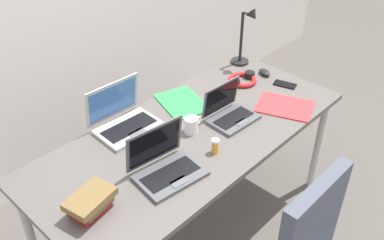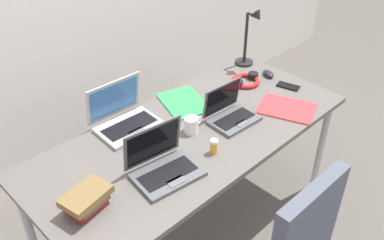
{
  "view_description": "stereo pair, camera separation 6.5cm",
  "coord_description": "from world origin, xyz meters",
  "px_view_note": "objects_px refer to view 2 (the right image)",
  "views": [
    {
      "loc": [
        -1.32,
        -1.25,
        2.11
      ],
      "look_at": [
        0.0,
        0.0,
        0.82
      ],
      "focal_mm": 40.18,
      "sensor_mm": 36.0,
      "label": 1
    },
    {
      "loc": [
        -1.28,
        -1.3,
        2.11
      ],
      "look_at": [
        0.0,
        0.0,
        0.82
      ],
      "focal_mm": 40.18,
      "sensor_mm": 36.0,
      "label": 2
    }
  ],
  "objects_px": {
    "headphones": "(246,81)",
    "book_stack": "(86,200)",
    "desk_lamp": "(250,38)",
    "laptop_center": "(125,118)",
    "coffee_mug": "(192,125)",
    "laptop_front_left": "(231,113)",
    "paper_folder_back_right": "(184,102)",
    "cell_phone": "(288,86)",
    "paper_folder_near_lamp": "(287,108)",
    "computer_mouse": "(268,74)",
    "pill_bottle": "(214,146)",
    "laptop_mid_desk": "(163,165)"
  },
  "relations": [
    {
      "from": "headphones",
      "to": "pill_bottle",
      "type": "relative_size",
      "value": 2.71
    },
    {
      "from": "desk_lamp",
      "to": "headphones",
      "type": "xyz_separation_m",
      "value": [
        -0.2,
        -0.14,
        -0.18
      ]
    },
    {
      "from": "cell_phone",
      "to": "headphones",
      "type": "xyz_separation_m",
      "value": [
        -0.15,
        0.22,
        0.01
      ]
    },
    {
      "from": "computer_mouse",
      "to": "headphones",
      "type": "relative_size",
      "value": 0.45
    },
    {
      "from": "laptop_mid_desk",
      "to": "book_stack",
      "type": "xyz_separation_m",
      "value": [
        -0.38,
        0.05,
        0.01
      ]
    },
    {
      "from": "laptop_center",
      "to": "headphones",
      "type": "height_order",
      "value": "laptop_center"
    },
    {
      "from": "desk_lamp",
      "to": "cell_phone",
      "type": "bearing_deg",
      "value": -97.09
    },
    {
      "from": "laptop_mid_desk",
      "to": "laptop_center",
      "type": "height_order",
      "value": "laptop_center"
    },
    {
      "from": "laptop_front_left",
      "to": "book_stack",
      "type": "bearing_deg",
      "value": -179.23
    },
    {
      "from": "headphones",
      "to": "coffee_mug",
      "type": "relative_size",
      "value": 1.89
    },
    {
      "from": "pill_bottle",
      "to": "desk_lamp",
      "type": "bearing_deg",
      "value": 29.33
    },
    {
      "from": "laptop_center",
      "to": "computer_mouse",
      "type": "xyz_separation_m",
      "value": [
        0.99,
        -0.21,
        -0.03
      ]
    },
    {
      "from": "coffee_mug",
      "to": "paper_folder_near_lamp",
      "type": "bearing_deg",
      "value": -22.83
    },
    {
      "from": "laptop_mid_desk",
      "to": "laptop_center",
      "type": "bearing_deg",
      "value": 76.66
    },
    {
      "from": "coffee_mug",
      "to": "book_stack",
      "type": "bearing_deg",
      "value": -173.38
    },
    {
      "from": "headphones",
      "to": "laptop_front_left",
      "type": "bearing_deg",
      "value": -151.83
    },
    {
      "from": "cell_phone",
      "to": "laptop_front_left",
      "type": "bearing_deg",
      "value": 162.38
    },
    {
      "from": "cell_phone",
      "to": "coffee_mug",
      "type": "xyz_separation_m",
      "value": [
        -0.75,
        0.09,
        0.04
      ]
    },
    {
      "from": "laptop_mid_desk",
      "to": "laptop_center",
      "type": "distance_m",
      "value": 0.44
    },
    {
      "from": "headphones",
      "to": "book_stack",
      "type": "xyz_separation_m",
      "value": [
        -1.3,
        -0.21,
        0.04
      ]
    },
    {
      "from": "laptop_front_left",
      "to": "paper_folder_back_right",
      "type": "height_order",
      "value": "laptop_front_left"
    },
    {
      "from": "pill_bottle",
      "to": "coffee_mug",
      "type": "relative_size",
      "value": 0.7
    },
    {
      "from": "laptop_front_left",
      "to": "pill_bottle",
      "type": "height_order",
      "value": "laptop_front_left"
    },
    {
      "from": "paper_folder_near_lamp",
      "to": "paper_folder_back_right",
      "type": "bearing_deg",
      "value": 129.56
    },
    {
      "from": "headphones",
      "to": "cell_phone",
      "type": "bearing_deg",
      "value": -55.55
    },
    {
      "from": "desk_lamp",
      "to": "laptop_center",
      "type": "distance_m",
      "value": 1.03
    },
    {
      "from": "pill_bottle",
      "to": "book_stack",
      "type": "height_order",
      "value": "book_stack"
    },
    {
      "from": "book_stack",
      "to": "laptop_mid_desk",
      "type": "bearing_deg",
      "value": -8.12
    },
    {
      "from": "laptop_front_left",
      "to": "cell_phone",
      "type": "distance_m",
      "value": 0.52
    },
    {
      "from": "desk_lamp",
      "to": "laptop_center",
      "type": "height_order",
      "value": "desk_lamp"
    },
    {
      "from": "laptop_front_left",
      "to": "book_stack",
      "type": "xyz_separation_m",
      "value": [
        -0.93,
        -0.01,
        0.01
      ]
    },
    {
      "from": "laptop_front_left",
      "to": "coffee_mug",
      "type": "height_order",
      "value": "laptop_front_left"
    },
    {
      "from": "computer_mouse",
      "to": "laptop_front_left",
      "type": "bearing_deg",
      "value": -142.44
    },
    {
      "from": "laptop_front_left",
      "to": "coffee_mug",
      "type": "bearing_deg",
      "value": 163.29
    },
    {
      "from": "paper_folder_back_right",
      "to": "desk_lamp",
      "type": "bearing_deg",
      "value": 3.46
    },
    {
      "from": "laptop_center",
      "to": "pill_bottle",
      "type": "distance_m",
      "value": 0.52
    },
    {
      "from": "paper_folder_back_right",
      "to": "coffee_mug",
      "type": "xyz_separation_m",
      "value": [
        -0.16,
        -0.23,
        0.04
      ]
    },
    {
      "from": "laptop_mid_desk",
      "to": "paper_folder_back_right",
      "type": "bearing_deg",
      "value": 37.36
    },
    {
      "from": "laptop_front_left",
      "to": "computer_mouse",
      "type": "height_order",
      "value": "laptop_front_left"
    },
    {
      "from": "laptop_center",
      "to": "cell_phone",
      "type": "distance_m",
      "value": 1.04
    },
    {
      "from": "desk_lamp",
      "to": "paper_folder_near_lamp",
      "type": "bearing_deg",
      "value": -117.12
    },
    {
      "from": "cell_phone",
      "to": "pill_bottle",
      "type": "distance_m",
      "value": 0.81
    },
    {
      "from": "laptop_front_left",
      "to": "headphones",
      "type": "distance_m",
      "value": 0.42
    },
    {
      "from": "cell_phone",
      "to": "coffee_mug",
      "type": "relative_size",
      "value": 1.2
    },
    {
      "from": "paper_folder_back_right",
      "to": "laptop_center",
      "type": "bearing_deg",
      "value": 171.16
    },
    {
      "from": "paper_folder_near_lamp",
      "to": "computer_mouse",
      "type": "bearing_deg",
      "value": 53.21
    },
    {
      "from": "coffee_mug",
      "to": "headphones",
      "type": "bearing_deg",
      "value": 12.17
    },
    {
      "from": "desk_lamp",
      "to": "cell_phone",
      "type": "relative_size",
      "value": 2.94
    },
    {
      "from": "laptop_front_left",
      "to": "laptop_mid_desk",
      "type": "height_order",
      "value": "laptop_mid_desk"
    },
    {
      "from": "coffee_mug",
      "to": "pill_bottle",
      "type": "bearing_deg",
      "value": -102.77
    }
  ]
}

